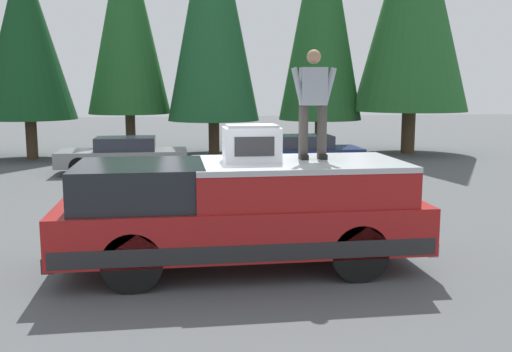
# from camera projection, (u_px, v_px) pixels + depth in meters

# --- Properties ---
(ground_plane) EXTENTS (90.00, 90.00, 0.00)m
(ground_plane) POSITION_uv_depth(u_px,v_px,m) (203.00, 262.00, 9.25)
(ground_plane) COLOR #4C4F51
(pickup_truck) EXTENTS (2.01, 5.54, 1.65)m
(pickup_truck) POSITION_uv_depth(u_px,v_px,m) (242.00, 212.00, 8.86)
(pickup_truck) COLOR maroon
(pickup_truck) RESTS_ON ground
(compressor_unit) EXTENTS (0.65, 0.84, 0.56)m
(compressor_unit) POSITION_uv_depth(u_px,v_px,m) (252.00, 143.00, 8.75)
(compressor_unit) COLOR silver
(compressor_unit) RESTS_ON pickup_truck
(person_on_truck_bed) EXTENTS (0.29, 0.72, 1.69)m
(person_on_truck_bed) POSITION_uv_depth(u_px,v_px,m) (313.00, 101.00, 8.97)
(person_on_truck_bed) COLOR #423D38
(person_on_truck_bed) RESTS_ON pickup_truck
(parked_car_navy) EXTENTS (1.64, 4.10, 1.16)m
(parked_car_navy) POSITION_uv_depth(u_px,v_px,m) (300.00, 152.00, 19.38)
(parked_car_navy) COLOR navy
(parked_car_navy) RESTS_ON ground
(parked_car_grey) EXTENTS (1.64, 4.10, 1.16)m
(parked_car_grey) POSITION_uv_depth(u_px,v_px,m) (124.00, 155.00, 18.69)
(parked_car_grey) COLOR gray
(parked_car_grey) RESTS_ON ground
(conifer_left) EXTENTS (3.52, 3.52, 10.85)m
(conifer_left) POSITION_uv_depth(u_px,v_px,m) (322.00, 6.00, 24.11)
(conifer_left) COLOR #4C3826
(conifer_left) RESTS_ON ground
(conifer_center_left) EXTENTS (3.74, 3.74, 10.84)m
(conifer_center_left) POSITION_uv_depth(u_px,v_px,m) (213.00, 2.00, 23.14)
(conifer_center_left) COLOR #4C3826
(conifer_center_left) RESTS_ON ground
(conifer_center_right) EXTENTS (3.39, 3.39, 9.65)m
(conifer_center_right) POSITION_uv_depth(u_px,v_px,m) (127.00, 16.00, 23.62)
(conifer_center_right) COLOR #4C3826
(conifer_center_right) RESTS_ON ground
(conifer_right) EXTENTS (3.54, 3.54, 7.91)m
(conifer_right) POSITION_uv_depth(u_px,v_px,m) (25.00, 35.00, 21.74)
(conifer_right) COLOR #4C3826
(conifer_right) RESTS_ON ground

